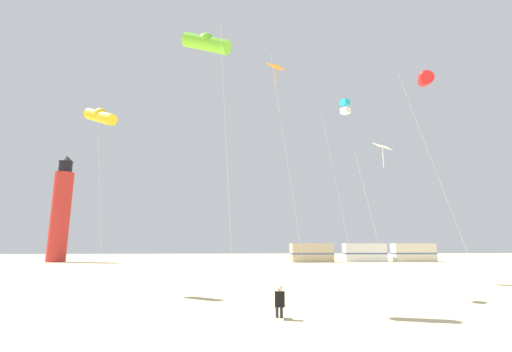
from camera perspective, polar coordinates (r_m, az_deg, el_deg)
kite_flyer_standing at (r=13.22m, az=3.84°, el=-19.53°), size 0.36×0.52×1.16m
kite_tube_lime at (r=18.55m, az=-8.06°, el=20.58°), size 2.81×2.27×12.97m
kite_box_cyan at (r=29.70m, az=14.24°, el=10.75°), size 2.33×2.43×14.06m
kite_tube_gold at (r=23.45m, az=-23.92°, el=8.86°), size 2.45×2.00×10.89m
kite_diamond_orange at (r=22.01m, az=3.42°, el=15.76°), size 2.11×2.11×13.39m
kite_tube_scarlet at (r=22.61m, az=25.75°, el=14.02°), size 2.81×3.20×12.44m
kite_diamond_white at (r=20.72m, az=19.71°, el=3.75°), size 2.00×2.06×8.14m
lighthouse_distant at (r=63.52m, az=-29.07°, el=-4.96°), size 2.80×2.80×16.80m
rv_van_tan at (r=55.88m, az=8.99°, el=-12.19°), size 6.49×2.50×2.80m
rv_van_white at (r=58.99m, az=17.16°, el=-11.77°), size 6.58×2.76×2.80m
rv_van_cream at (r=62.01m, az=24.13°, el=-11.25°), size 6.57×2.71×2.80m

